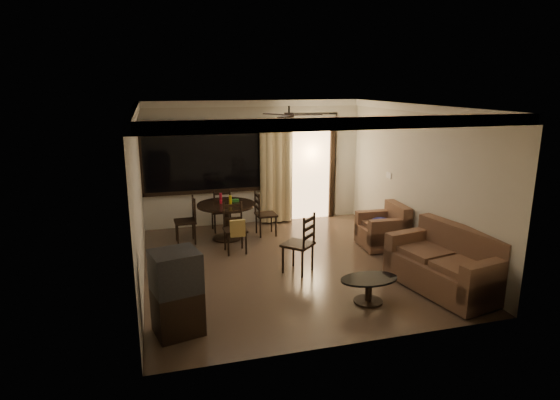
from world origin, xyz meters
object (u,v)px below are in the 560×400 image
object	(u,v)px
dining_table	(226,211)
armchair	(385,230)
dining_chair_west	(186,229)
dining_chair_south	(235,237)
sofa	(448,266)
side_chair	(299,255)
dining_chair_north	(221,218)
tv_cabinet	(177,293)
dining_chair_east	(265,222)
coffee_table	(369,286)

from	to	relation	value
dining_table	armchair	world-z (taller)	dining_table
dining_chair_west	armchair	world-z (taller)	dining_chair_west
dining_chair_west	dining_chair_south	world-z (taller)	same
sofa	side_chair	distance (m)	2.42
sofa	side_chair	bearing A→B (deg)	136.75
dining_chair_north	armchair	size ratio (longest dim) A/B	1.09
dining_chair_west	sofa	world-z (taller)	sofa
armchair	tv_cabinet	bearing A→B (deg)	-148.50
dining_chair_north	tv_cabinet	xyz separation A→B (m)	(-1.19, -4.17, 0.28)
dining_chair_south	side_chair	bearing A→B (deg)	-56.47
dining_table	dining_chair_north	world-z (taller)	dining_table
dining_chair_north	tv_cabinet	distance (m)	4.35
dining_chair_south	armchair	distance (m)	2.94
dining_chair_south	side_chair	xyz separation A→B (m)	(0.88, -1.23, 0.01)
dining_table	dining_chair_south	distance (m)	0.91
dining_chair_south	dining_table	bearing A→B (deg)	89.90
sofa	armchair	xyz separation A→B (m)	(-0.02, 2.05, -0.03)
dining_chair_north	sofa	bearing A→B (deg)	125.14
dining_chair_south	tv_cabinet	bearing A→B (deg)	-116.32
dining_chair_east	sofa	xyz separation A→B (m)	(2.11, -3.40, 0.10)
tv_cabinet	dining_chair_south	bearing A→B (deg)	51.99
dining_chair_east	armchair	size ratio (longest dim) A/B	1.09
dining_table	dining_chair_south	size ratio (longest dim) A/B	1.27
dining_table	sofa	size ratio (longest dim) A/B	0.62
dining_table	dining_chair_south	bearing A→B (deg)	-88.18
tv_cabinet	coffee_table	xyz separation A→B (m)	(2.77, 0.13, -0.31)
sofa	coffee_table	size ratio (longest dim) A/B	2.21
coffee_table	tv_cabinet	bearing A→B (deg)	-177.25
dining_chair_south	coffee_table	bearing A→B (deg)	-61.59
dining_table	tv_cabinet	world-z (taller)	tv_cabinet
sofa	dining_table	bearing A→B (deg)	120.00
dining_chair_north	side_chair	size ratio (longest dim) A/B	0.91
dining_chair_west	tv_cabinet	size ratio (longest dim) A/B	0.85
dining_chair_west	side_chair	size ratio (longest dim) A/B	0.91
dining_chair_west	armchair	xyz separation A→B (m)	(3.77, -1.29, 0.06)
dining_chair_west	sofa	xyz separation A→B (m)	(3.79, -3.34, 0.10)
dining_chair_west	dining_chair_east	bearing A→B (deg)	90.00
coffee_table	sofa	bearing A→B (deg)	4.03
tv_cabinet	coffee_table	distance (m)	2.79
dining_chair_south	armchair	xyz separation A→B (m)	(2.91, -0.46, 0.04)
coffee_table	dining_chair_west	bearing A→B (deg)	124.83
dining_table	sofa	bearing A→B (deg)	-48.80
tv_cabinet	side_chair	distance (m)	2.62
dining_table	coffee_table	size ratio (longest dim) A/B	1.37
tv_cabinet	coffee_table	world-z (taller)	tv_cabinet
dining_table	side_chair	distance (m)	2.29
sofa	side_chair	world-z (taller)	side_chair
dining_chair_south	armchair	size ratio (longest dim) A/B	1.09
coffee_table	armchair	bearing A→B (deg)	57.27
tv_cabinet	sofa	world-z (taller)	tv_cabinet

